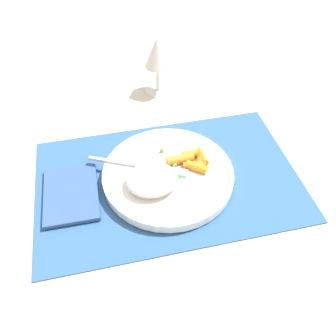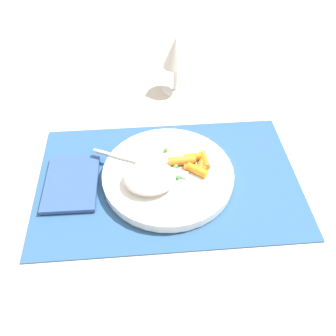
# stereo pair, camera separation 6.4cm
# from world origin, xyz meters

# --- Properties ---
(ground_plane) EXTENTS (2.40, 2.40, 0.00)m
(ground_plane) POSITION_xyz_m (0.00, 0.00, 0.00)
(ground_plane) COLOR beige
(placemat) EXTENTS (0.50, 0.32, 0.01)m
(placemat) POSITION_xyz_m (0.00, 0.00, 0.00)
(placemat) COLOR #2D5684
(placemat) RESTS_ON ground_plane
(plate) EXTENTS (0.25, 0.25, 0.02)m
(plate) POSITION_xyz_m (0.00, 0.00, 0.02)
(plate) COLOR white
(plate) RESTS_ON placemat
(rice_mound) EXTENTS (0.10, 0.08, 0.03)m
(rice_mound) POSITION_xyz_m (-0.04, -0.03, 0.04)
(rice_mound) COLOR beige
(rice_mound) RESTS_ON plate
(carrot_portion) EXTENTS (0.08, 0.06, 0.02)m
(carrot_portion) POSITION_xyz_m (0.05, 0.01, 0.03)
(carrot_portion) COLOR orange
(carrot_portion) RESTS_ON plate
(pea_scatter) EXTENTS (0.09, 0.08, 0.01)m
(pea_scatter) POSITION_xyz_m (0.03, 0.02, 0.03)
(pea_scatter) COLOR #5B9F45
(pea_scatter) RESTS_ON plate
(fork) EXTENTS (0.18, 0.09, 0.01)m
(fork) POSITION_xyz_m (-0.04, 0.02, 0.03)
(fork) COLOR silver
(fork) RESTS_ON plate
(wine_glass) EXTENTS (0.07, 0.07, 0.14)m
(wine_glass) POSITION_xyz_m (0.04, 0.30, 0.10)
(wine_glass) COLOR silver
(wine_glass) RESTS_ON ground_plane
(napkin) EXTENTS (0.10, 0.14, 0.01)m
(napkin) POSITION_xyz_m (-0.18, -0.00, 0.01)
(napkin) COLOR #33518C
(napkin) RESTS_ON placemat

